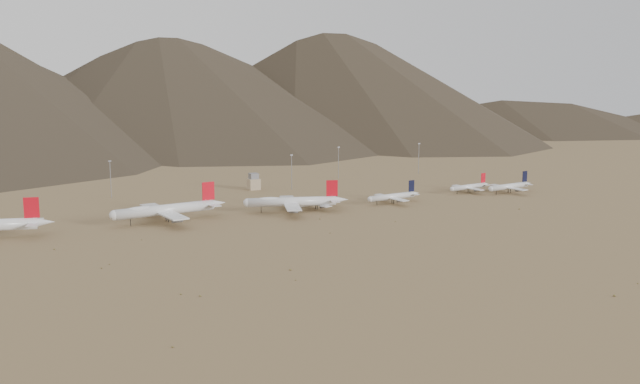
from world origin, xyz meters
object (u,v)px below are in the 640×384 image
widebody_east (292,201)px  narrowbody_a (317,202)px  narrowbody_b (393,196)px  widebody_centre (166,210)px  control_tower (254,182)px

widebody_east → narrowbody_a: size_ratio=1.60×
widebody_east → narrowbody_b: (71.14, -2.71, -2.09)m
widebody_centre → narrowbody_a: bearing=-9.0°
widebody_east → control_tower: bearing=102.1°
widebody_centre → widebody_east: widebody_centre is taller
control_tower → widebody_east: bearing=-96.2°
narrowbody_b → control_tower: (-61.42, 91.63, 0.79)m
narrowbody_a → control_tower: 86.78m
widebody_centre → widebody_east: size_ratio=1.12×
narrowbody_a → widebody_east: bearing=176.7°
control_tower → narrowbody_a: bearing=-84.6°
narrowbody_b → control_tower: 110.32m
widebody_east → control_tower: widebody_east is taller
widebody_centre → control_tower: 119.00m
narrowbody_a → narrowbody_b: narrowbody_b is taller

